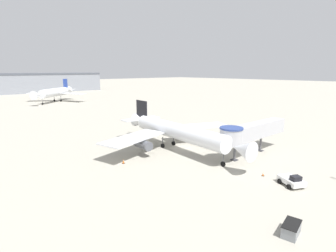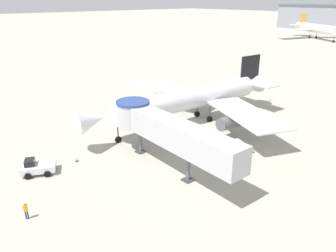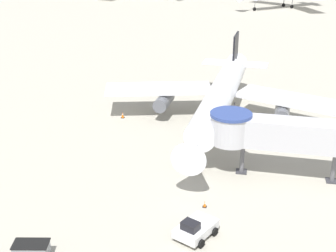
{
  "view_description": "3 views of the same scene",
  "coord_description": "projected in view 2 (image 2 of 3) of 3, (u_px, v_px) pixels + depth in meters",
  "views": [
    {
      "loc": [
        -38.16,
        -37.1,
        16.08
      ],
      "look_at": [
        -4.49,
        -0.44,
        5.43
      ],
      "focal_mm": 28.0,
      "sensor_mm": 36.0,
      "label": 1
    },
    {
      "loc": [
        31.31,
        -33.53,
        17.96
      ],
      "look_at": [
        2.42,
        -8.22,
        2.83
      ],
      "focal_mm": 35.0,
      "sensor_mm": 36.0,
      "label": 2
    },
    {
      "loc": [
        1.7,
        -54.39,
        22.53
      ],
      "look_at": [
        -6.94,
        -7.47,
        2.62
      ],
      "focal_mm": 50.0,
      "sensor_mm": 36.0,
      "label": 3
    }
  ],
  "objects": [
    {
      "name": "ground_plane",
      "position": [
        199.0,
        126.0,
        49.05
      ],
      "size": [
        800.0,
        800.0,
        0.0
      ],
      "primitive_type": "plane",
      "color": "#A8A393"
    },
    {
      "name": "main_airplane",
      "position": [
        193.0,
        98.0,
        49.15
      ],
      "size": [
        31.99,
        33.75,
        8.98
      ],
      "rotation": [
        0.0,
        0.0,
        -0.08
      ],
      "color": "silver",
      "rests_on": "ground_plane"
    },
    {
      "name": "jet_bridge",
      "position": [
        164.0,
        128.0,
        35.67
      ],
      "size": [
        18.9,
        4.09,
        6.32
      ],
      "rotation": [
        0.0,
        0.0,
        -0.04
      ],
      "color": "#B7B7BC",
      "rests_on": "ground_plane"
    },
    {
      "name": "pushback_tug_white",
      "position": [
        37.0,
        167.0,
        35.64
      ],
      "size": [
        3.55,
        4.15,
        1.73
      ],
      "rotation": [
        0.0,
        0.0,
        -0.47
      ],
      "color": "silver",
      "rests_on": "ground_plane"
    },
    {
      "name": "traffic_cone_near_nose",
      "position": [
        77.0,
        159.0,
        38.35
      ],
      "size": [
        0.37,
        0.37,
        0.61
      ],
      "color": "black",
      "rests_on": "ground_plane"
    },
    {
      "name": "traffic_cone_starboard_wing",
      "position": [
        253.0,
        150.0,
        40.57
      ],
      "size": [
        0.41,
        0.41,
        0.69
      ],
      "color": "black",
      "rests_on": "ground_plane"
    },
    {
      "name": "traffic_cone_port_wing",
      "position": [
        142.0,
        102.0,
        59.23
      ],
      "size": [
        0.47,
        0.47,
        0.78
      ],
      "color": "black",
      "rests_on": "ground_plane"
    },
    {
      "name": "ground_crew_marshaller",
      "position": [
        26.0,
        210.0,
        28.12
      ],
      "size": [
        0.33,
        0.37,
        1.67
      ],
      "rotation": [
        0.0,
        0.0,
        4.14
      ],
      "color": "#1E2338",
      "rests_on": "ground_plane"
    },
    {
      "name": "background_jet_orange_tail",
      "position": [
        317.0,
        29.0,
        149.94
      ],
      "size": [
        33.42,
        34.13,
        10.6
      ],
      "rotation": [
        0.0,
        0.0,
        1.0
      ],
      "color": "white",
      "rests_on": "ground_plane"
    }
  ]
}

